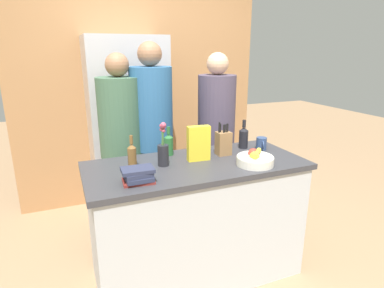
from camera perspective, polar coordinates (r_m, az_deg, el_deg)
The scene contains 16 objects.
ground_plane at distance 2.80m, azimuth 0.74°, elevation -21.66°, with size 14.00×14.00×0.00m, color #A37F5B.
kitchen_island at distance 2.54m, azimuth 0.78°, elevation -13.31°, with size 1.60×0.71×0.93m.
back_wall_wood at distance 3.79m, azimuth -9.08°, elevation 9.76°, with size 2.80×0.12×2.60m.
refrigerator at distance 3.46m, azimuth -11.28°, elevation 2.80°, with size 0.78×0.63×1.86m.
fruit_bowl at distance 2.34m, azimuth 11.12°, elevation -2.64°, with size 0.27×0.27×0.10m.
knife_block at distance 2.51m, azimuth 5.60°, elevation 0.23°, with size 0.11×0.09×0.26m.
flower_vase at distance 2.27m, azimuth -5.15°, elevation -1.10°, with size 0.08×0.08×0.32m.
cereal_box at distance 2.36m, azimuth 1.18°, elevation 0.10°, with size 0.17×0.07×0.26m.
coffee_mug at distance 2.70m, azimuth 12.24°, elevation 0.08°, with size 0.09×0.12×0.10m.
book_stack at distance 2.02m, azimuth -9.55°, elevation -5.51°, with size 0.21×0.15×0.09m.
bottle_oil at distance 2.25m, azimuth -10.61°, elevation -1.99°, with size 0.06×0.06×0.24m.
bottle_vinegar at distance 2.50m, azimuth -4.16°, elevation 0.01°, with size 0.07×0.07×0.23m.
bottle_wine at distance 2.71m, azimuth 9.15°, elevation 1.23°, with size 0.08×0.08×0.24m.
person_at_sink at distance 2.89m, azimuth -12.37°, elevation 0.52°, with size 0.38×0.38×1.71m.
person_in_blue at distance 2.91m, azimuth -7.05°, elevation 2.06°, with size 0.37×0.37×1.80m.
person_in_red_tee at distance 3.05m, azimuth 4.30°, elevation 1.83°, with size 0.35×0.35×1.71m.
Camera 1 is at (-0.87, -2.03, 1.73)m, focal length 30.00 mm.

